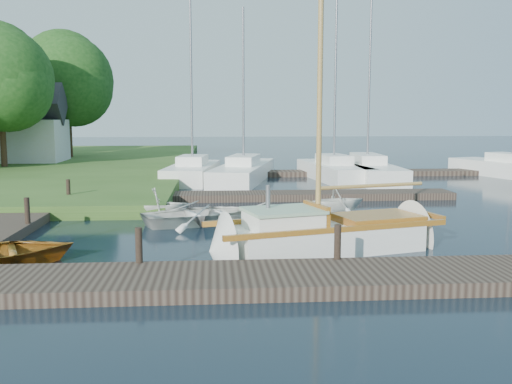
{
  "coord_description": "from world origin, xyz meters",
  "views": [
    {
      "loc": [
        -1.32,
        -17.6,
        3.57
      ],
      "look_at": [
        0.0,
        0.0,
        1.2
      ],
      "focal_mm": 40.0,
      "sensor_mm": 36.0,
      "label": 1
    }
  ],
  "objects": [
    {
      "name": "mooring_post_2",
      "position": [
        1.5,
        -5.0,
        0.7
      ],
      "size": [
        0.16,
        0.16,
        0.8
      ],
      "primitive_type": "cylinder",
      "color": "black",
      "rests_on": "near_dock"
    },
    {
      "name": "tender_d",
      "position": [
        3.24,
        2.95,
        0.56
      ],
      "size": [
        2.55,
        2.34,
        1.13
      ],
      "primitive_type": "imported",
      "rotation": [
        0.0,
        0.0,
        1.83
      ],
      "color": "white",
      "rests_on": "ground"
    },
    {
      "name": "tree_7",
      "position": [
        -12.0,
        26.05,
        6.2
      ],
      "size": [
        6.83,
        6.83,
        9.38
      ],
      "color": "#332114",
      "rests_on": "shore"
    },
    {
      "name": "near_dock",
      "position": [
        0.0,
        -6.0,
        0.15
      ],
      "size": [
        18.0,
        2.2,
        0.3
      ],
      "primitive_type": "cube",
      "color": "#2E221B",
      "rests_on": "ground"
    },
    {
      "name": "left_dock",
      "position": [
        -8.0,
        2.0,
        0.15
      ],
      "size": [
        2.2,
        18.0,
        0.3
      ],
      "primitive_type": "cube",
      "color": "#2E221B",
      "rests_on": "ground"
    },
    {
      "name": "marina_boat_1",
      "position": [
        0.34,
        13.71,
        0.55
      ],
      "size": [
        4.27,
        9.63,
        9.31
      ],
      "rotation": [
        0.0,
        0.0,
        1.34
      ],
      "color": "white",
      "rests_on": "ground"
    },
    {
      "name": "mooring_post_4",
      "position": [
        -7.0,
        0.0,
        0.7
      ],
      "size": [
        0.16,
        0.16,
        0.8
      ],
      "primitive_type": "cylinder",
      "color": "black",
      "rests_on": "left_dock"
    },
    {
      "name": "marina_boat_2",
      "position": [
        5.42,
        13.82,
        0.58
      ],
      "size": [
        3.1,
        7.8,
        11.36
      ],
      "rotation": [
        0.0,
        0.0,
        1.69
      ],
      "color": "white",
      "rests_on": "ground"
    },
    {
      "name": "tender_b",
      "position": [
        -3.27,
        2.37,
        0.58
      ],
      "size": [
        2.32,
        2.03,
        1.16
      ],
      "primitive_type": "imported",
      "rotation": [
        0.0,
        0.0,
        1.63
      ],
      "color": "white",
      "rests_on": "ground"
    },
    {
      "name": "house_c",
      "position": [
        -14.0,
        22.0,
        2.58
      ],
      "size": [
        5.25,
        4.0,
        5.28
      ],
      "color": "beige",
      "rests_on": "shore"
    },
    {
      "name": "far_dock",
      "position": [
        2.0,
        6.5,
        0.15
      ],
      "size": [
        14.0,
        1.6,
        0.3
      ],
      "primitive_type": "cube",
      "color": "#2E221B",
      "rests_on": "ground"
    },
    {
      "name": "pontoon",
      "position": [
        10.0,
        16.0,
        0.15
      ],
      "size": [
        30.0,
        1.6,
        0.3
      ],
      "primitive_type": "cube",
      "color": "#2E221B",
      "rests_on": "ground"
    },
    {
      "name": "tender_a",
      "position": [
        -1.72,
        1.22,
        0.4
      ],
      "size": [
        4.67,
        4.07,
        0.81
      ],
      "primitive_type": "imported",
      "rotation": [
        0.0,
        0.0,
        1.96
      ],
      "color": "white",
      "rests_on": "ground"
    },
    {
      "name": "ground",
      "position": [
        0.0,
        0.0,
        0.0
      ],
      "size": [
        160.0,
        160.0,
        0.0
      ],
      "primitive_type": "plane",
      "color": "black",
      "rests_on": "ground"
    },
    {
      "name": "marina_boat_5",
      "position": [
        16.0,
        14.21,
        0.56
      ],
      "size": [
        4.62,
        8.46,
        10.16
      ],
      "rotation": [
        0.0,
        0.0,
        1.88
      ],
      "color": "white",
      "rests_on": "ground"
    },
    {
      "name": "marina_boat_3",
      "position": [
        7.45,
        14.27,
        0.58
      ],
      "size": [
        2.55,
        9.92,
        12.91
      ],
      "rotation": [
        0.0,
        0.0,
        1.54
      ],
      "color": "white",
      "rests_on": "ground"
    },
    {
      "name": "tree_3",
      "position": [
        -14.0,
        18.05,
        5.81
      ],
      "size": [
        6.41,
        6.38,
        8.74
      ],
      "color": "#332114",
      "rests_on": "shore"
    },
    {
      "name": "sailboat",
      "position": [
        1.77,
        -2.86,
        0.34
      ],
      "size": [
        7.41,
        3.82,
        9.83
      ],
      "rotation": [
        0.0,
        0.0,
        0.27
      ],
      "color": "white",
      "rests_on": "ground"
    },
    {
      "name": "marina_boat_0",
      "position": [
        -2.47,
        13.7,
        0.57
      ],
      "size": [
        3.14,
        7.4,
        10.85
      ],
      "rotation": [
        0.0,
        0.0,
        1.44
      ],
      "color": "white",
      "rests_on": "ground"
    },
    {
      "name": "mooring_post_1",
      "position": [
        -3.0,
        -5.0,
        0.7
      ],
      "size": [
        0.16,
        0.16,
        0.8
      ],
      "primitive_type": "cylinder",
      "color": "black",
      "rests_on": "near_dock"
    },
    {
      "name": "tender_c",
      "position": [
        0.41,
        0.98,
        0.39
      ],
      "size": [
        4.0,
        3.02,
        0.78
      ],
      "primitive_type": "imported",
      "rotation": [
        0.0,
        0.0,
        1.48
      ],
      "color": "white",
      "rests_on": "ground"
    },
    {
      "name": "mooring_post_5",
      "position": [
        -7.0,
        5.0,
        0.7
      ],
      "size": [
        0.16,
        0.16,
        0.8
      ],
      "primitive_type": "cylinder",
      "color": "black",
      "rests_on": "left_dock"
    }
  ]
}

